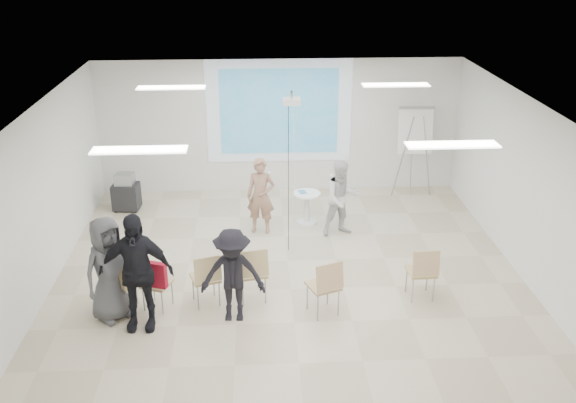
{
  "coord_description": "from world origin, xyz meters",
  "views": [
    {
      "loc": [
        -0.54,
        -9.27,
        5.51
      ],
      "look_at": [
        0.0,
        0.8,
        1.25
      ],
      "focal_mm": 40.0,
      "sensor_mm": 36.0,
      "label": 1
    }
  ],
  "objects_px": {
    "chair_right_far": "(423,270)",
    "audience_left": "(135,264)",
    "laptop": "(205,275)",
    "audience_outer": "(108,263)",
    "audience_mid": "(233,269)",
    "flipchart_easel": "(415,131)",
    "chair_far_left": "(117,281)",
    "pedestal_table": "(307,206)",
    "chair_left_inner": "(206,276)",
    "chair_center": "(252,270)",
    "chair_left_mid": "(154,281)",
    "player_right": "(342,194)",
    "chair_right_inner": "(326,283)",
    "player_left": "(261,191)",
    "av_cart": "(126,193)"
  },
  "relations": [
    {
      "from": "chair_far_left",
      "to": "chair_right_far",
      "type": "height_order",
      "value": "chair_right_far"
    },
    {
      "from": "player_right",
      "to": "chair_right_inner",
      "type": "relative_size",
      "value": 1.76
    },
    {
      "from": "player_right",
      "to": "chair_left_mid",
      "type": "height_order",
      "value": "player_right"
    },
    {
      "from": "chair_right_far",
      "to": "player_right",
      "type": "bearing_deg",
      "value": 108.02
    },
    {
      "from": "chair_right_far",
      "to": "flipchart_easel",
      "type": "distance_m",
      "value": 4.58
    },
    {
      "from": "chair_left_inner",
      "to": "chair_far_left",
      "type": "bearing_deg",
      "value": 166.03
    },
    {
      "from": "player_left",
      "to": "chair_far_left",
      "type": "relative_size",
      "value": 1.92
    },
    {
      "from": "chair_far_left",
      "to": "chair_left_inner",
      "type": "xyz_separation_m",
      "value": [
        1.36,
        0.09,
        0.01
      ]
    },
    {
      "from": "chair_center",
      "to": "audience_outer",
      "type": "relative_size",
      "value": 0.52
    },
    {
      "from": "pedestal_table",
      "to": "chair_center",
      "type": "distance_m",
      "value": 3.16
    },
    {
      "from": "chair_center",
      "to": "flipchart_easel",
      "type": "distance_m",
      "value": 5.68
    },
    {
      "from": "chair_right_inner",
      "to": "laptop",
      "type": "relative_size",
      "value": 2.86
    },
    {
      "from": "chair_left_inner",
      "to": "audience_left",
      "type": "xyz_separation_m",
      "value": [
        -0.97,
        -0.53,
        0.53
      ]
    },
    {
      "from": "pedestal_table",
      "to": "chair_left_mid",
      "type": "bearing_deg",
      "value": -130.06
    },
    {
      "from": "pedestal_table",
      "to": "chair_left_inner",
      "type": "distance_m",
      "value": 3.53
    },
    {
      "from": "chair_left_mid",
      "to": "player_right",
      "type": "bearing_deg",
      "value": 59.8
    },
    {
      "from": "pedestal_table",
      "to": "audience_outer",
      "type": "bearing_deg",
      "value": -134.69
    },
    {
      "from": "chair_left_inner",
      "to": "laptop",
      "type": "distance_m",
      "value": 0.11
    },
    {
      "from": "audience_mid",
      "to": "flipchart_easel",
      "type": "xyz_separation_m",
      "value": [
        3.86,
        4.79,
        0.66
      ]
    },
    {
      "from": "flipchart_easel",
      "to": "chair_far_left",
      "type": "bearing_deg",
      "value": -139.36
    },
    {
      "from": "pedestal_table",
      "to": "laptop",
      "type": "xyz_separation_m",
      "value": [
        -1.84,
        -2.93,
        0.1
      ]
    },
    {
      "from": "chair_left_mid",
      "to": "chair_right_inner",
      "type": "relative_size",
      "value": 0.91
    },
    {
      "from": "chair_right_far",
      "to": "flipchart_easel",
      "type": "xyz_separation_m",
      "value": [
        0.85,
        4.4,
        0.97
      ]
    },
    {
      "from": "chair_right_far",
      "to": "flipchart_easel",
      "type": "relative_size",
      "value": 0.45
    },
    {
      "from": "player_left",
      "to": "av_cart",
      "type": "bearing_deg",
      "value": 166.56
    },
    {
      "from": "pedestal_table",
      "to": "chair_left_inner",
      "type": "relative_size",
      "value": 0.76
    },
    {
      "from": "chair_left_inner",
      "to": "chair_right_inner",
      "type": "relative_size",
      "value": 0.96
    },
    {
      "from": "chair_left_inner",
      "to": "laptop",
      "type": "height_order",
      "value": "chair_left_inner"
    },
    {
      "from": "player_right",
      "to": "audience_outer",
      "type": "xyz_separation_m",
      "value": [
        -3.89,
        -2.77,
        0.1
      ]
    },
    {
      "from": "chair_left_inner",
      "to": "chair_left_mid",
      "type": "bearing_deg",
      "value": 168.92
    },
    {
      "from": "chair_right_far",
      "to": "audience_left",
      "type": "xyz_separation_m",
      "value": [
        -4.4,
        -0.53,
        0.52
      ]
    },
    {
      "from": "pedestal_table",
      "to": "flipchart_easel",
      "type": "distance_m",
      "value": 3.04
    },
    {
      "from": "chair_far_left",
      "to": "chair_right_far",
      "type": "xyz_separation_m",
      "value": [
        4.8,
        0.08,
        0.02
      ]
    },
    {
      "from": "chair_left_inner",
      "to": "audience_mid",
      "type": "bearing_deg",
      "value": -60.48
    },
    {
      "from": "chair_far_left",
      "to": "audience_left",
      "type": "distance_m",
      "value": 0.8
    },
    {
      "from": "audience_outer",
      "to": "pedestal_table",
      "type": "bearing_deg",
      "value": 1.3
    },
    {
      "from": "chair_far_left",
      "to": "chair_right_inner",
      "type": "bearing_deg",
      "value": 12.35
    },
    {
      "from": "chair_left_mid",
      "to": "chair_left_inner",
      "type": "distance_m",
      "value": 0.81
    },
    {
      "from": "player_right",
      "to": "flipchart_easel",
      "type": "relative_size",
      "value": 0.82
    },
    {
      "from": "player_right",
      "to": "chair_right_inner",
      "type": "xyz_separation_m",
      "value": [
        -0.62,
        -2.89,
        -0.28
      ]
    },
    {
      "from": "laptop",
      "to": "audience_outer",
      "type": "xyz_separation_m",
      "value": [
        -1.4,
        -0.36,
        0.45
      ]
    },
    {
      "from": "chair_right_far",
      "to": "audience_left",
      "type": "distance_m",
      "value": 4.46
    },
    {
      "from": "audience_left",
      "to": "av_cart",
      "type": "bearing_deg",
      "value": 104.94
    },
    {
      "from": "player_right",
      "to": "av_cart",
      "type": "bearing_deg",
      "value": 147.33
    },
    {
      "from": "chair_right_inner",
      "to": "av_cart",
      "type": "xyz_separation_m",
      "value": [
        -3.8,
        4.32,
        -0.19
      ]
    },
    {
      "from": "chair_right_far",
      "to": "laptop",
      "type": "distance_m",
      "value": 3.46
    },
    {
      "from": "chair_left_mid",
      "to": "audience_left",
      "type": "xyz_separation_m",
      "value": [
        -0.17,
        -0.44,
        0.55
      ]
    },
    {
      "from": "player_right",
      "to": "chair_far_left",
      "type": "xyz_separation_m",
      "value": [
        -3.82,
        -2.6,
        -0.31
      ]
    },
    {
      "from": "chair_far_left",
      "to": "laptop",
      "type": "relative_size",
      "value": 2.69
    },
    {
      "from": "chair_right_far",
      "to": "audience_left",
      "type": "height_order",
      "value": "audience_left"
    }
  ]
}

